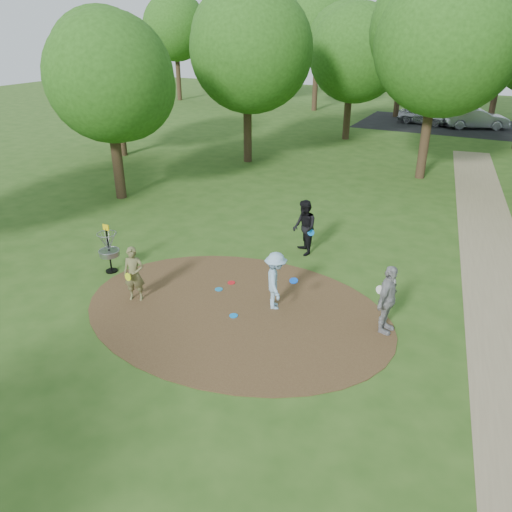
% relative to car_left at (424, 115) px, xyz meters
% --- Properties ---
extents(ground, '(100.00, 100.00, 0.00)m').
position_rel_car_left_xyz_m(ground, '(0.46, -29.71, -0.63)').
color(ground, '#2D5119').
rests_on(ground, ground).
extents(dirt_clearing, '(8.40, 8.40, 0.02)m').
position_rel_car_left_xyz_m(dirt_clearing, '(0.46, -29.71, -0.62)').
color(dirt_clearing, '#47301C').
rests_on(dirt_clearing, ground).
extents(footpath, '(7.55, 39.89, 0.01)m').
position_rel_car_left_xyz_m(footpath, '(6.96, -27.71, -0.62)').
color(footpath, '#8C7A5B').
rests_on(footpath, ground).
extents(parking_lot, '(14.00, 8.00, 0.01)m').
position_rel_car_left_xyz_m(parking_lot, '(2.46, 0.29, -0.63)').
color(parking_lot, black).
rests_on(parking_lot, ground).
extents(player_observer_with_disc, '(0.67, 0.58, 1.56)m').
position_rel_car_left_xyz_m(player_observer_with_disc, '(-2.25, -30.42, 0.15)').
color(player_observer_with_disc, brown).
rests_on(player_observer_with_disc, ground).
extents(player_throwing_with_disc, '(1.14, 1.19, 1.59)m').
position_rel_car_left_xyz_m(player_throwing_with_disc, '(1.31, -29.07, 0.17)').
color(player_throwing_with_disc, '#90B9D7').
rests_on(player_throwing_with_disc, ground).
extents(player_walking_with_disc, '(1.08, 1.12, 1.81)m').
position_rel_car_left_xyz_m(player_walking_with_disc, '(0.69, -25.53, 0.28)').
color(player_walking_with_disc, black).
rests_on(player_walking_with_disc, ground).
extents(player_waiting_with_disc, '(0.59, 1.09, 1.78)m').
position_rel_car_left_xyz_m(player_waiting_with_disc, '(4.18, -28.89, 0.26)').
color(player_waiting_with_disc, gray).
rests_on(player_waiting_with_disc, ground).
extents(disc_ground_cyan, '(0.22, 0.22, 0.02)m').
position_rel_car_left_xyz_m(disc_ground_cyan, '(-0.51, -28.95, -0.60)').
color(disc_ground_cyan, '#1880C1').
rests_on(disc_ground_cyan, dirt_clearing).
extents(disc_ground_blue, '(0.22, 0.22, 0.02)m').
position_rel_car_left_xyz_m(disc_ground_blue, '(0.55, -29.98, -0.60)').
color(disc_ground_blue, '#0D81E6').
rests_on(disc_ground_blue, dirt_clearing).
extents(disc_ground_red, '(0.22, 0.22, 0.02)m').
position_rel_car_left_xyz_m(disc_ground_red, '(-0.39, -28.44, -0.60)').
color(disc_ground_red, red).
rests_on(disc_ground_red, dirt_clearing).
extents(car_left, '(3.92, 2.18, 1.26)m').
position_rel_car_left_xyz_m(car_left, '(0.00, 0.00, 0.00)').
color(car_left, '#A3A4AB').
rests_on(car_left, ground).
extents(car_right, '(4.53, 2.93, 1.41)m').
position_rel_car_left_xyz_m(car_right, '(3.67, -0.15, 0.07)').
color(car_right, '#A3A4AA').
rests_on(car_right, ground).
extents(disc_golf_basket, '(0.63, 0.63, 1.54)m').
position_rel_car_left_xyz_m(disc_golf_basket, '(-4.04, -29.41, 0.24)').
color(disc_golf_basket, black).
rests_on(disc_golf_basket, ground).
extents(tree_ring, '(37.04, 45.15, 9.05)m').
position_rel_car_left_xyz_m(tree_ring, '(1.71, -19.77, 4.61)').
color(tree_ring, '#332316').
rests_on(tree_ring, ground).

